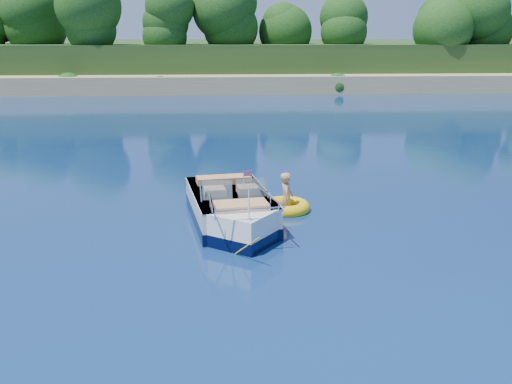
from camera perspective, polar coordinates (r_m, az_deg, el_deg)
ground at (r=14.77m, az=2.36°, el=-3.98°), size 160.00×160.00×0.00m
shoreline at (r=77.73m, az=-2.72°, el=12.60°), size 170.00×59.00×6.00m
treeline at (r=54.88m, az=-2.24°, el=16.16°), size 150.00×7.12×8.19m
motorboat at (r=15.18m, az=-2.38°, el=-1.99°), size 2.57×5.61×1.88m
tow_tube at (r=16.51m, az=2.97°, el=-1.51°), size 1.78×1.78×0.38m
boy at (r=16.58m, az=3.05°, el=-1.80°), size 0.45×0.89×1.70m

